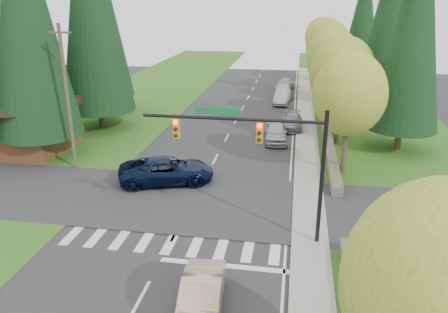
% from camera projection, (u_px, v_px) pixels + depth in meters
% --- Properties ---
extents(ground, '(120.00, 120.00, 0.00)m').
position_uv_depth(ground, '(149.00, 283.00, 18.68)').
color(ground, '#28282B').
rests_on(ground, ground).
extents(grass_east, '(14.00, 110.00, 0.06)m').
position_uv_depth(grass_east, '(384.00, 149.00, 35.19)').
color(grass_east, '#375717').
rests_on(grass_east, ground).
extents(grass_west, '(14.00, 110.00, 0.06)m').
position_uv_depth(grass_west, '(83.00, 133.00, 39.23)').
color(grass_west, '#375717').
rests_on(grass_west, ground).
extents(cross_street, '(120.00, 8.00, 0.10)m').
position_uv_depth(cross_street, '(192.00, 202.00, 26.10)').
color(cross_street, '#28282B').
rests_on(cross_street, ground).
extents(sidewalk_east, '(1.80, 80.00, 0.13)m').
position_uv_depth(sidewalk_east, '(307.00, 137.00, 37.98)').
color(sidewalk_east, gray).
rests_on(sidewalk_east, ground).
extents(curb_east, '(0.20, 80.00, 0.13)m').
position_uv_depth(curb_east, '(297.00, 137.00, 38.11)').
color(curb_east, gray).
rests_on(curb_east, ground).
extents(stone_wall_north, '(0.70, 40.00, 0.70)m').
position_uv_depth(stone_wall_north, '(323.00, 113.00, 45.03)').
color(stone_wall_north, '#4C4438').
rests_on(stone_wall_north, ground).
extents(traffic_signal, '(8.70, 0.37, 6.80)m').
position_uv_depth(traffic_signal, '(263.00, 145.00, 20.47)').
color(traffic_signal, black).
rests_on(traffic_signal, ground).
extents(brown_building, '(8.40, 8.40, 5.40)m').
position_uv_depth(brown_building, '(24.00, 112.00, 33.84)').
color(brown_building, '#4C2D19').
rests_on(brown_building, ground).
extents(utility_pole, '(1.60, 0.24, 10.00)m').
position_uv_depth(utility_pole, '(67.00, 98.00, 29.52)').
color(utility_pole, '#473828').
rests_on(utility_pole, ground).
extents(decid_tree_0, '(4.80, 4.80, 8.37)m').
position_uv_depth(decid_tree_0, '(350.00, 94.00, 28.31)').
color(decid_tree_0, '#38281C').
rests_on(decid_tree_0, ground).
extents(decid_tree_1, '(5.20, 5.20, 8.80)m').
position_uv_depth(decid_tree_1, '(342.00, 74.00, 34.71)').
color(decid_tree_1, '#38281C').
rests_on(decid_tree_1, ground).
extents(decid_tree_2, '(5.00, 5.00, 8.82)m').
position_uv_depth(decid_tree_2, '(334.00, 60.00, 41.19)').
color(decid_tree_2, '#38281C').
rests_on(decid_tree_2, ground).
extents(decid_tree_3, '(5.00, 5.00, 8.55)m').
position_uv_depth(decid_tree_3, '(330.00, 54.00, 47.75)').
color(decid_tree_3, '#38281C').
rests_on(decid_tree_3, ground).
extents(decid_tree_4, '(5.40, 5.40, 9.18)m').
position_uv_depth(decid_tree_4, '(328.00, 44.00, 54.08)').
color(decid_tree_4, '#38281C').
rests_on(decid_tree_4, ground).
extents(decid_tree_5, '(4.80, 4.80, 8.30)m').
position_uv_depth(decid_tree_5, '(323.00, 43.00, 60.78)').
color(decid_tree_5, '#38281C').
rests_on(decid_tree_5, ground).
extents(decid_tree_6, '(5.20, 5.20, 8.86)m').
position_uv_depth(decid_tree_6, '(322.00, 37.00, 67.14)').
color(decid_tree_6, '#38281C').
rests_on(decid_tree_6, ground).
extents(decid_tree_south, '(4.60, 4.60, 7.92)m').
position_uv_depth(decid_tree_south, '(442.00, 290.00, 9.88)').
color(decid_tree_south, '#38281C').
rests_on(decid_tree_south, ground).
extents(conifer_w_a, '(6.12, 6.12, 19.80)m').
position_uv_depth(conifer_w_a, '(24.00, 9.00, 29.98)').
color(conifer_w_a, '#38281C').
rests_on(conifer_w_a, ground).
extents(conifer_w_b, '(5.44, 5.44, 17.80)m').
position_uv_depth(conifer_w_b, '(22.00, 21.00, 34.50)').
color(conifer_w_b, '#38281C').
rests_on(conifer_w_b, ground).
extents(conifer_w_c, '(6.46, 6.46, 20.80)m').
position_uv_depth(conifer_w_c, '(90.00, 0.00, 37.07)').
color(conifer_w_c, '#38281C').
rests_on(conifer_w_c, ground).
extents(conifer_w_e, '(5.78, 5.78, 18.80)m').
position_uv_depth(conifer_w_e, '(99.00, 11.00, 43.28)').
color(conifer_w_e, '#38281C').
rests_on(conifer_w_e, ground).
extents(conifer_e_a, '(5.44, 5.44, 17.80)m').
position_uv_depth(conifer_e_a, '(415.00, 23.00, 31.69)').
color(conifer_e_a, '#38281C').
rests_on(conifer_e_a, ground).
extents(conifer_e_b, '(6.12, 6.12, 19.80)m').
position_uv_depth(conifer_e_b, '(394.00, 5.00, 44.16)').
color(conifer_e_b, '#38281C').
rests_on(conifer_e_b, ground).
extents(conifer_e_c, '(5.10, 5.10, 16.80)m').
position_uv_depth(conifer_e_c, '(364.00, 15.00, 57.81)').
color(conifer_e_c, '#38281C').
rests_on(conifer_e_c, ground).
extents(sedan_champagne, '(1.93, 4.58, 1.47)m').
position_uv_depth(sedan_champagne, '(201.00, 298.00, 16.60)').
color(sedan_champagne, '#D7B68F').
rests_on(sedan_champagne, ground).
extents(suv_navy, '(6.72, 4.61, 1.71)m').
position_uv_depth(suv_navy, '(167.00, 171.00, 28.55)').
color(suv_navy, black).
rests_on(suv_navy, ground).
extents(parked_car_a, '(2.31, 4.86, 1.61)m').
position_uv_depth(parked_car_a, '(276.00, 132.00, 36.90)').
color(parked_car_a, '#AEAFB3').
rests_on(parked_car_a, ground).
extents(parked_car_b, '(1.87, 4.45, 1.28)m').
position_uv_depth(parked_car_b, '(293.00, 122.00, 40.54)').
color(parked_car_b, gray).
rests_on(parked_car_b, ground).
extents(parked_car_c, '(1.94, 4.59, 1.47)m').
position_uv_depth(parked_car_c, '(282.00, 97.00, 50.03)').
color(parked_car_c, '#A4A5A9').
rests_on(parked_car_c, ground).
extents(parked_car_d, '(2.12, 4.72, 1.57)m').
position_uv_depth(parked_car_d, '(283.00, 91.00, 53.18)').
color(parked_car_d, white).
rests_on(parked_car_d, ground).
extents(parked_car_e, '(2.51, 4.96, 1.38)m').
position_uv_depth(parked_car_e, '(285.00, 85.00, 57.64)').
color(parked_car_e, '#A1A0A5').
rests_on(parked_car_e, ground).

